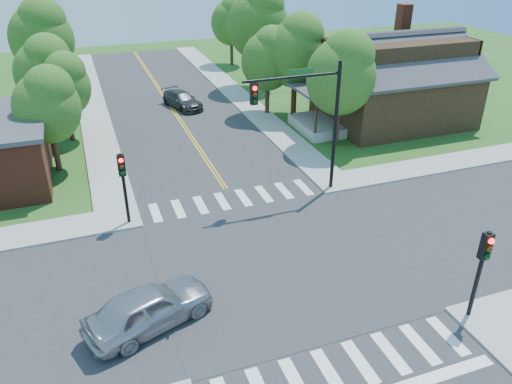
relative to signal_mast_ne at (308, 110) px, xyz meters
name	(u,v)px	position (x,y,z in m)	size (l,w,h in m)	color
ground	(276,264)	(-3.91, -5.59, -4.85)	(100.00, 100.00, 0.00)	#28561B
road_ns	(276,264)	(-3.91, -5.59, -4.83)	(10.00, 90.00, 0.04)	#2D2D30
road_ew	(276,264)	(-3.91, -5.59, -4.83)	(90.00, 10.00, 0.04)	#2D2D30
intersection_patch	(276,264)	(-3.91, -5.59, -4.85)	(10.20, 10.20, 0.06)	#2D2D30
sidewalk_ne	(386,112)	(11.90, 10.23, -4.78)	(40.00, 40.00, 0.14)	#9E9B93
crosswalk_north	(233,199)	(-3.91, 0.61, -4.80)	(8.85, 2.00, 0.01)	white
crosswalk_south	(345,366)	(-3.91, -11.79, -4.80)	(8.85, 2.00, 0.01)	white
centerline	(276,263)	(-3.91, -5.59, -4.80)	(0.30, 90.00, 0.01)	gold
stop_bar	(433,379)	(-1.41, -13.19, -4.85)	(4.60, 0.45, 0.09)	white
signal_mast_ne	(308,110)	(0.00, 0.00, 0.00)	(5.30, 0.42, 7.20)	black
signal_pole_se	(483,260)	(1.69, -11.21, -2.19)	(0.34, 0.42, 3.80)	black
signal_pole_nw	(123,176)	(-9.51, -0.01, -2.19)	(0.34, 0.42, 3.80)	black
house_ne	(395,77)	(11.19, 8.65, -1.52)	(13.05, 8.80, 7.11)	black
tree_e_a	(343,71)	(5.08, 5.62, 0.18)	(4.52, 4.29, 7.68)	#382314
tree_e_b	(297,49)	(4.92, 12.27, 0.27)	(4.60, 4.37, 7.82)	#382314
tree_e_c	(259,20)	(4.84, 20.37, 1.14)	(5.37, 5.10, 9.13)	#382314
tree_e_d	(232,20)	(5.26, 29.62, -0.20)	(4.17, 3.97, 7.10)	#382314
tree_w_a	(48,103)	(-12.62, 7.85, -0.64)	(3.79, 3.60, 6.44)	#382314
tree_w_b	(46,69)	(-12.69, 14.37, -0.25)	(4.13, 3.93, 7.02)	#382314
tree_w_c	(42,34)	(-12.89, 22.12, 0.72)	(5.00, 4.75, 8.50)	#382314
tree_w_d	(52,36)	(-12.48, 31.37, -1.03)	(3.43, 3.26, 5.84)	#382314
tree_house	(269,57)	(3.00, 13.16, -0.38)	(4.02, 3.81, 6.83)	#382314
tree_bldg	(64,83)	(-11.71, 12.70, -0.84)	(3.60, 3.42, 6.13)	#382314
car_silver	(149,308)	(-9.68, -7.55, -4.04)	(5.15, 3.44, 1.63)	#A6A7AD
car_dgrey	(182,100)	(-3.04, 16.96, -4.21)	(3.05, 4.72, 1.27)	#323537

